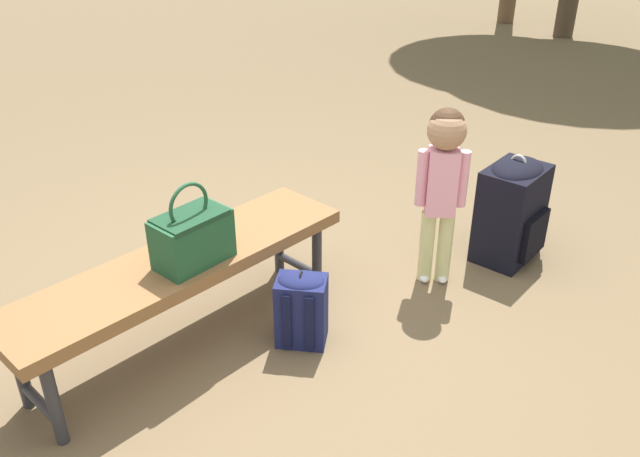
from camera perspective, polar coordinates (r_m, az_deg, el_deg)
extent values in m
plane|color=brown|center=(3.17, -4.94, -8.58)|extent=(40.00, 40.00, 0.00)
cube|color=brown|center=(2.89, -11.97, -3.04)|extent=(1.62, 0.49, 0.06)
cylinder|color=#2D2D33|center=(3.47, -3.61, -0.98)|extent=(0.05, 0.05, 0.39)
cylinder|color=#2D2D33|center=(3.30, -0.27, -2.65)|extent=(0.05, 0.05, 0.39)
cylinder|color=#2D2D33|center=(2.89, -24.67, -10.96)|extent=(0.05, 0.05, 0.39)
cylinder|color=#2D2D33|center=(2.68, -22.16, -13.87)|extent=(0.05, 0.05, 0.39)
cylinder|color=#2D2D33|center=(3.43, -1.96, -3.16)|extent=(0.06, 0.28, 0.04)
cylinder|color=#2D2D33|center=(2.84, -23.09, -13.82)|extent=(0.06, 0.28, 0.04)
cube|color=#1E4C2D|center=(2.79, -11.03, -0.93)|extent=(0.34, 0.21, 0.22)
cube|color=#163922|center=(2.74, -11.23, 0.98)|extent=(0.30, 0.21, 0.02)
torus|color=#1E4C2D|center=(2.71, -11.34, 2.01)|extent=(0.20, 0.03, 0.20)
cylinder|color=#CCCC8C|center=(3.46, 10.78, -1.56)|extent=(0.08, 0.08, 0.40)
cylinder|color=#CCCC8C|center=(3.44, 9.24, -1.52)|extent=(0.08, 0.08, 0.40)
ellipsoid|color=white|center=(3.53, 10.55, -4.23)|extent=(0.10, 0.10, 0.04)
ellipsoid|color=white|center=(3.52, 9.04, -4.20)|extent=(0.10, 0.10, 0.04)
cube|color=pink|center=(3.28, 10.55, 4.03)|extent=(0.19, 0.19, 0.34)
cylinder|color=pink|center=(3.29, 12.29, 4.23)|extent=(0.06, 0.06, 0.29)
cylinder|color=pink|center=(3.26, 8.85, 4.37)|extent=(0.06, 0.06, 0.29)
sphere|color=#A57A5B|center=(3.18, 10.98, 8.37)|extent=(0.19, 0.19, 0.19)
sphere|color=#3F2819|center=(3.18, 10.99, 8.74)|extent=(0.17, 0.17, 0.17)
cube|color=black|center=(3.72, 16.22, 1.23)|extent=(0.39, 0.31, 0.53)
ellipsoid|color=black|center=(3.61, 16.77, 4.82)|extent=(0.37, 0.29, 0.12)
cube|color=black|center=(3.71, 18.15, -0.58)|extent=(0.26, 0.07, 0.24)
cube|color=black|center=(3.84, 14.81, 2.32)|extent=(0.06, 0.03, 0.45)
cube|color=black|center=(3.70, 13.66, 1.47)|extent=(0.06, 0.03, 0.45)
torus|color=#B2B2B7|center=(3.59, 16.88, 5.53)|extent=(0.02, 0.09, 0.09)
cube|color=#191E4C|center=(2.98, -1.62, -7.17)|extent=(0.27, 0.28, 0.33)
ellipsoid|color=#191E4C|center=(2.89, -1.66, -4.66)|extent=(0.26, 0.26, 0.07)
cube|color=black|center=(3.09, -1.32, -6.90)|extent=(0.12, 0.14, 0.15)
cube|color=black|center=(2.92, -2.89, -8.11)|extent=(0.04, 0.04, 0.28)
cube|color=black|center=(2.91, -0.91, -8.29)|extent=(0.04, 0.04, 0.28)
torus|color=black|center=(2.88, -1.67, -4.16)|extent=(0.05, 0.04, 0.05)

